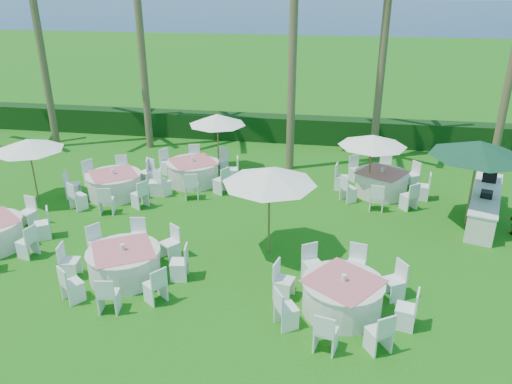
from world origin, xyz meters
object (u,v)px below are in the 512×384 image
banquet_table_b (124,263)px  banquet_table_e (193,172)px  banquet_table_c (342,295)px  umbrella_d (373,140)px  umbrella_c (217,119)px  banquet_table_d (114,184)px  banquet_table_f (381,182)px  umbrella_green (479,149)px  buffet_table (484,204)px  umbrella_a (28,145)px  umbrella_b (269,176)px

banquet_table_b → banquet_table_e: 6.71m
banquet_table_c → umbrella_d: size_ratio=1.40×
umbrella_c → umbrella_d: 6.08m
banquet_table_b → umbrella_c: 8.24m
banquet_table_d → banquet_table_f: banquet_table_d is taller
banquet_table_b → banquet_table_c: banquet_table_c is taller
umbrella_d → umbrella_green: 3.64m
umbrella_green → buffet_table: umbrella_green is taller
banquet_table_c → buffet_table: 7.38m
banquet_table_c → umbrella_a: (-10.70, 4.65, 1.65)m
banquet_table_b → banquet_table_d: 5.63m
banquet_table_e → banquet_table_c: bearing=-51.6°
buffet_table → banquet_table_c: bearing=-127.9°
banquet_table_d → banquet_table_f: 9.69m
umbrella_c → buffet_table: umbrella_c is taller
banquet_table_c → umbrella_c: (-5.05, 8.54, 1.75)m
banquet_table_d → umbrella_green: size_ratio=1.16×
umbrella_green → banquet_table_c: bearing=-126.6°
banquet_table_e → umbrella_a: umbrella_a is taller
banquet_table_b → banquet_table_f: bearing=44.3°
banquet_table_d → banquet_table_e: banquet_table_e is taller
banquet_table_e → umbrella_b: 6.31m
banquet_table_f → umbrella_c: umbrella_c is taller
banquet_table_f → umbrella_a: 12.44m
banquet_table_f → umbrella_a: (-12.03, -2.68, 1.66)m
banquet_table_f → umbrella_a: umbrella_a is taller
umbrella_a → umbrella_green: umbrella_green is taller
banquet_table_c → banquet_table_f: 7.45m
banquet_table_c → umbrella_green: 6.85m
umbrella_a → umbrella_c: (5.65, 3.89, 0.10)m
banquet_table_d → umbrella_d: size_ratio=1.41×
umbrella_b → buffet_table: size_ratio=0.64×
umbrella_a → banquet_table_e: bearing=27.5°
banquet_table_c → banquet_table_f: (1.33, 7.33, -0.00)m
umbrella_c → umbrella_b: bearing=-64.3°
banquet_table_e → umbrella_b: size_ratio=1.33×
banquet_table_f → umbrella_green: umbrella_green is taller
banquet_table_b → banquet_table_c: bearing=-5.2°
banquet_table_c → buffet_table: (4.54, 5.82, 0.05)m
banquet_table_d → umbrella_a: (-2.51, -0.89, 1.65)m
umbrella_b → umbrella_c: size_ratio=1.09×
umbrella_c → umbrella_green: (8.93, -3.32, 0.38)m
banquet_table_f → buffet_table: bearing=-25.2°
umbrella_a → umbrella_c: size_ratio=0.97×
banquet_table_c → umbrella_b: 3.76m
umbrella_c → umbrella_green: umbrella_green is taller
buffet_table → banquet_table_b: bearing=-152.5°
banquet_table_f → banquet_table_d: bearing=-169.4°
banquet_table_c → umbrella_d: (0.88, 7.21, 1.62)m
umbrella_c → umbrella_green: bearing=-20.4°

